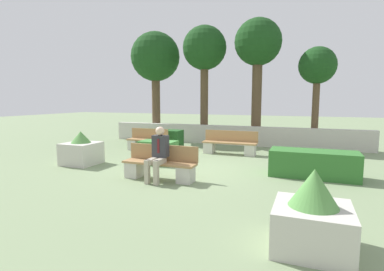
% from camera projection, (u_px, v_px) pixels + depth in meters
% --- Properties ---
extents(ground_plane, '(60.00, 60.00, 0.00)m').
position_uv_depth(ground_plane, '(187.00, 168.00, 8.81)').
color(ground_plane, gray).
extents(perimeter_wall, '(11.48, 0.30, 0.84)m').
position_uv_depth(perimeter_wall, '(229.00, 135.00, 13.31)').
color(perimeter_wall, beige).
rests_on(perimeter_wall, ground_plane).
extents(bench_front, '(1.91, 0.48, 0.85)m').
position_uv_depth(bench_front, '(160.00, 166.00, 7.52)').
color(bench_front, '#A37A4C').
rests_on(bench_front, ground_plane).
extents(bench_left_side, '(1.62, 0.49, 0.85)m').
position_uv_depth(bench_left_side, '(147.00, 142.00, 11.77)').
color(bench_left_side, '#A37A4C').
rests_on(bench_left_side, ground_plane).
extents(bench_right_side, '(2.00, 0.49, 0.85)m').
position_uv_depth(bench_right_side, '(230.00, 145.00, 10.99)').
color(bench_right_side, '#A37A4C').
rests_on(bench_right_side, ground_plane).
extents(person_seated_man, '(0.38, 0.64, 1.34)m').
position_uv_depth(person_seated_man, '(158.00, 151.00, 7.33)').
color(person_seated_man, '#B2A893').
rests_on(person_seated_man, ground_plane).
extents(hedge_block_near_left, '(1.12, 0.66, 0.72)m').
position_uv_depth(hedge_block_near_left, '(158.00, 152.00, 9.33)').
color(hedge_block_near_left, '#3D7A38').
rests_on(hedge_block_near_left, ground_plane).
extents(hedge_block_near_right, '(2.06, 0.70, 0.74)m').
position_uv_depth(hedge_block_near_right, '(158.00, 138.00, 12.61)').
color(hedge_block_near_right, '#235623').
rests_on(hedge_block_near_right, ground_plane).
extents(hedge_block_mid_left, '(2.17, 0.87, 0.69)m').
position_uv_depth(hedge_block_mid_left, '(313.00, 164.00, 7.75)').
color(hedge_block_mid_left, '#33702D').
rests_on(hedge_block_mid_left, ground_plane).
extents(planter_corner_left, '(0.99, 0.99, 1.03)m').
position_uv_depth(planter_corner_left, '(81.00, 151.00, 9.26)').
color(planter_corner_left, beige).
rests_on(planter_corner_left, ground_plane).
extents(planter_corner_right, '(0.99, 0.99, 1.10)m').
position_uv_depth(planter_corner_right, '(313.00, 217.00, 3.97)').
color(planter_corner_right, beige).
rests_on(planter_corner_right, ground_plane).
extents(tree_leftmost, '(2.39, 2.39, 5.27)m').
position_uv_depth(tree_leftmost, '(155.00, 59.00, 14.64)').
color(tree_leftmost, brown).
rests_on(tree_leftmost, ground_plane).
extents(tree_center_left, '(2.01, 2.01, 5.36)m').
position_uv_depth(tree_center_left, '(204.00, 51.00, 13.73)').
color(tree_center_left, brown).
rests_on(tree_center_left, ground_plane).
extents(tree_center_right, '(2.02, 2.02, 5.48)m').
position_uv_depth(tree_center_right, '(258.00, 47.00, 12.92)').
color(tree_center_right, brown).
rests_on(tree_center_right, ground_plane).
extents(tree_rightmost, '(1.48, 1.48, 4.11)m').
position_uv_depth(tree_rightmost, '(317.00, 68.00, 12.03)').
color(tree_rightmost, brown).
rests_on(tree_rightmost, ground_plane).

